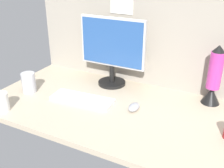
% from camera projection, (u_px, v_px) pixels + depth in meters
% --- Properties ---
extents(ground_plane, '(1.80, 0.80, 0.03)m').
position_uv_depth(ground_plane, '(142.00, 114.00, 1.48)').
color(ground_plane, tan).
extents(cubicle_wall_back, '(1.80, 0.06, 0.66)m').
position_uv_depth(cubicle_wall_back, '(167.00, 37.00, 1.64)').
color(cubicle_wall_back, gray).
rests_on(cubicle_wall_back, ground_plane).
extents(monitor, '(0.44, 0.18, 0.44)m').
position_uv_depth(monitor, '(112.00, 48.00, 1.70)').
color(monitor, black).
rests_on(monitor, ground_plane).
extents(keyboard, '(0.38, 0.16, 0.02)m').
position_uv_depth(keyboard, '(82.00, 99.00, 1.58)').
color(keyboard, silver).
rests_on(keyboard, ground_plane).
extents(mouse, '(0.06, 0.10, 0.03)m').
position_uv_depth(mouse, '(134.00, 107.00, 1.48)').
color(mouse, '#99999E').
rests_on(mouse, ground_plane).
extents(mug_steel, '(0.08, 0.08, 0.13)m').
position_uv_depth(mug_steel, '(29.00, 83.00, 1.67)').
color(mug_steel, '#B2B2B7').
rests_on(mug_steel, ground_plane).
extents(mug_ceramic_white, '(0.08, 0.08, 0.10)m').
position_uv_depth(mug_ceramic_white, '(1.00, 102.00, 1.46)').
color(mug_ceramic_white, white).
rests_on(mug_ceramic_white, ground_plane).
extents(lava_lamp, '(0.11, 0.11, 0.35)m').
position_uv_depth(lava_lamp, '(214.00, 80.00, 1.50)').
color(lava_lamp, black).
rests_on(lava_lamp, ground_plane).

